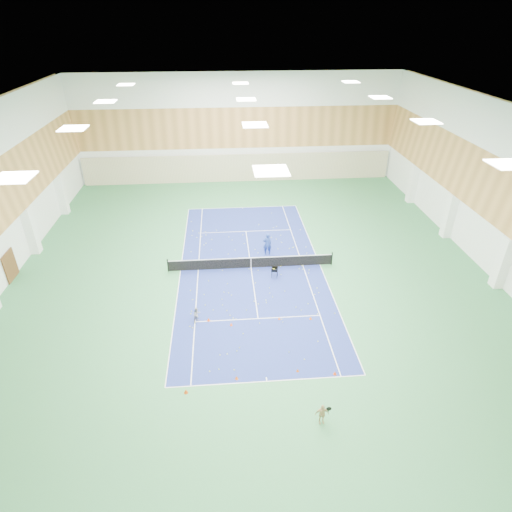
# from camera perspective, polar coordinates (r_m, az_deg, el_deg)

# --- Properties ---
(ground) EXTENTS (40.00, 40.00, 0.00)m
(ground) POSITION_cam_1_polar(r_m,az_deg,el_deg) (33.52, -0.67, -1.59)
(ground) COLOR #327644
(ground) RESTS_ON ground
(room_shell) EXTENTS (36.00, 40.00, 12.00)m
(room_shell) POSITION_cam_1_polar(r_m,az_deg,el_deg) (30.82, -0.73, 7.96)
(room_shell) COLOR white
(room_shell) RESTS_ON ground
(wood_cladding) EXTENTS (36.00, 40.00, 8.00)m
(wood_cladding) POSITION_cam_1_polar(r_m,az_deg,el_deg) (30.13, -0.76, 11.50)
(wood_cladding) COLOR #C28848
(wood_cladding) RESTS_ON room_shell
(ceiling_light_grid) EXTENTS (21.40, 25.40, 0.06)m
(ceiling_light_grid) POSITION_cam_1_polar(r_m,az_deg,el_deg) (29.13, -0.81, 18.83)
(ceiling_light_grid) COLOR white
(ceiling_light_grid) RESTS_ON room_shell
(court_surface) EXTENTS (10.97, 23.77, 0.01)m
(court_surface) POSITION_cam_1_polar(r_m,az_deg,el_deg) (33.52, -0.67, -1.58)
(court_surface) COLOR navy
(court_surface) RESTS_ON ground
(tennis_balls_scatter) EXTENTS (10.57, 22.77, 0.07)m
(tennis_balls_scatter) POSITION_cam_1_polar(r_m,az_deg,el_deg) (33.50, -0.67, -1.52)
(tennis_balls_scatter) COLOR #E1F62A
(tennis_balls_scatter) RESTS_ON ground
(tennis_net) EXTENTS (12.80, 0.10, 1.10)m
(tennis_net) POSITION_cam_1_polar(r_m,az_deg,el_deg) (33.24, -0.67, -0.78)
(tennis_net) COLOR black
(tennis_net) RESTS_ON ground
(back_curtain) EXTENTS (35.40, 0.16, 3.20)m
(back_curtain) POSITION_cam_1_polar(r_m,az_deg,el_deg) (50.86, -2.33, 11.65)
(back_curtain) COLOR #C6B793
(back_curtain) RESTS_ON ground
(door_left_b) EXTENTS (0.08, 1.80, 2.20)m
(door_left_b) POSITION_cam_1_polar(r_m,az_deg,el_deg) (36.56, -29.95, -1.12)
(door_left_b) COLOR #593319
(door_left_b) RESTS_ON ground
(coach) EXTENTS (0.73, 0.50, 1.92)m
(coach) POSITION_cam_1_polar(r_m,az_deg,el_deg) (34.96, 1.51, 1.63)
(coach) COLOR #203A95
(coach) RESTS_ON ground
(child_court) EXTENTS (0.65, 0.64, 1.05)m
(child_court) POSITION_cam_1_polar(r_m,az_deg,el_deg) (28.02, -7.88, -7.74)
(child_court) COLOR gray
(child_court) RESTS_ON ground
(child_apron) EXTENTS (0.70, 0.30, 1.18)m
(child_apron) POSITION_cam_1_polar(r_m,az_deg,el_deg) (22.25, 8.77, -20.09)
(child_apron) COLOR tan
(child_apron) RESTS_ON ground
(ball_cart) EXTENTS (0.58, 0.58, 0.84)m
(ball_cart) POSITION_cam_1_polar(r_m,az_deg,el_deg) (32.21, 2.49, -2.17)
(ball_cart) COLOR black
(ball_cart) RESTS_ON ground
(cone_svc_a) EXTENTS (0.22, 0.22, 0.24)m
(cone_svc_a) POSITION_cam_1_polar(r_m,az_deg,el_deg) (28.20, -6.35, -8.39)
(cone_svc_a) COLOR #FF4B0D
(cone_svc_a) RESTS_ON ground
(cone_svc_b) EXTENTS (0.19, 0.19, 0.21)m
(cone_svc_b) POSITION_cam_1_polar(r_m,az_deg,el_deg) (27.72, -3.33, -9.06)
(cone_svc_b) COLOR #F74C0D
(cone_svc_b) RESTS_ON ground
(cone_svc_c) EXTENTS (0.17, 0.17, 0.19)m
(cone_svc_c) POSITION_cam_1_polar(r_m,az_deg,el_deg) (28.21, 3.11, -8.27)
(cone_svc_c) COLOR #FA4F0D
(cone_svc_c) RESTS_ON ground
(cone_svc_d) EXTENTS (0.19, 0.19, 0.21)m
(cone_svc_d) POSITION_cam_1_polar(r_m,az_deg,el_deg) (28.39, 7.30, -8.20)
(cone_svc_d) COLOR #FF5F0D
(cone_svc_d) RESTS_ON ground
(cone_base_a) EXTENTS (0.23, 0.23, 0.25)m
(cone_base_a) POSITION_cam_1_polar(r_m,az_deg,el_deg) (23.88, -9.34, -17.35)
(cone_base_a) COLOR #E0440B
(cone_base_a) RESTS_ON ground
(cone_base_b) EXTENTS (0.20, 0.20, 0.22)m
(cone_base_b) POSITION_cam_1_polar(r_m,az_deg,el_deg) (24.30, -2.61, -15.88)
(cone_base_b) COLOR #FF5B0D
(cone_base_b) RESTS_ON ground
(cone_base_c) EXTENTS (0.17, 0.17, 0.19)m
(cone_base_c) POSITION_cam_1_polar(r_m,az_deg,el_deg) (24.79, 5.58, -14.92)
(cone_base_c) COLOR #DA550B
(cone_base_c) RESTS_ON ground
(cone_base_d) EXTENTS (0.20, 0.20, 0.22)m
(cone_base_d) POSITION_cam_1_polar(r_m,az_deg,el_deg) (24.90, 10.49, -15.09)
(cone_base_d) COLOR #EF410C
(cone_base_d) RESTS_ON ground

